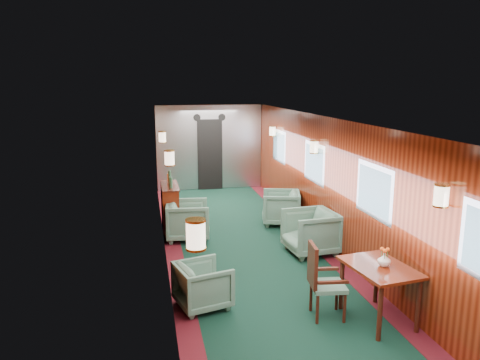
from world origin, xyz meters
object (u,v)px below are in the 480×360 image
(armchair_right_far, at_px, (281,208))
(armchair_right_near, at_px, (310,232))
(armchair_left_near, at_px, (203,285))
(armchair_left_far, at_px, (188,220))
(dining_table, at_px, (379,275))
(side_chair, at_px, (321,278))
(credenza, at_px, (170,208))

(armchair_right_far, bearing_deg, armchair_right_near, 15.92)
(armchair_left_near, distance_m, armchair_right_near, 2.71)
(armchair_left_near, xyz_separation_m, armchair_left_far, (0.06, 2.88, 0.06))
(dining_table, height_order, armchair_right_far, dining_table)
(dining_table, relative_size, side_chair, 1.07)
(armchair_left_near, bearing_deg, side_chair, -127.04)
(credenza, height_order, armchair_right_far, credenza)
(side_chair, distance_m, armchair_left_far, 3.75)
(armchair_left_near, xyz_separation_m, armchair_right_near, (2.14, 1.66, 0.08))
(dining_table, distance_m, armchair_left_far, 4.26)
(side_chair, bearing_deg, armchair_right_far, 87.42)
(credenza, relative_size, armchair_right_near, 1.45)
(dining_table, bearing_deg, armchair_left_near, 151.51)
(armchair_left_near, bearing_deg, armchair_right_near, -67.32)
(credenza, bearing_deg, armchair_right_near, -36.79)
(dining_table, distance_m, armchair_right_near, 2.49)
(side_chair, distance_m, armchair_right_far, 4.11)
(armchair_left_near, xyz_separation_m, armchair_right_far, (2.12, 3.47, 0.05))
(dining_table, relative_size, armchair_right_near, 1.25)
(side_chair, height_order, armchair_left_near, side_chair)
(side_chair, distance_m, armchair_right_near, 2.35)
(armchair_right_near, distance_m, armchair_right_far, 1.81)
(side_chair, distance_m, armchair_left_near, 1.60)
(armchair_left_near, relative_size, armchair_left_far, 0.83)
(armchair_right_near, bearing_deg, armchair_right_far, 175.22)
(side_chair, xyz_separation_m, armchair_left_far, (-1.40, 3.47, -0.17))
(armchair_left_far, xyz_separation_m, armchair_right_far, (2.06, 0.59, -0.01))
(side_chair, relative_size, armchair_right_far, 1.26)
(armchair_left_near, relative_size, armchair_right_near, 0.80)
(armchair_right_near, bearing_deg, dining_table, -4.88)
(armchair_left_near, distance_m, armchair_left_far, 2.88)
(armchair_right_far, bearing_deg, armchair_left_near, -16.09)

